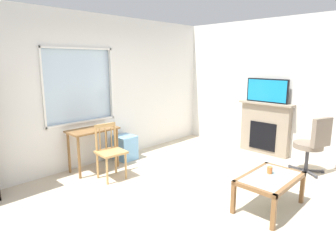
# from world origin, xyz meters

# --- Properties ---
(ground) EXTENTS (6.57, 5.70, 0.02)m
(ground) POSITION_xyz_m (0.00, 0.00, -0.01)
(ground) COLOR beige
(wall_back_with_window) EXTENTS (5.57, 0.15, 2.74)m
(wall_back_with_window) POSITION_xyz_m (0.03, 2.35, 1.36)
(wall_back_with_window) COLOR silver
(wall_back_with_window) RESTS_ON ground
(wall_right) EXTENTS (0.12, 4.90, 2.74)m
(wall_right) POSITION_xyz_m (2.85, 0.00, 1.37)
(wall_right) COLOR silver
(wall_right) RESTS_ON ground
(desk_under_window) EXTENTS (0.85, 0.45, 0.74)m
(desk_under_window) POSITION_xyz_m (-0.29, 2.00, 0.61)
(desk_under_window) COLOR brown
(desk_under_window) RESTS_ON ground
(wooden_chair) EXTENTS (0.45, 0.43, 0.90)m
(wooden_chair) POSITION_xyz_m (-0.29, 1.49, 0.46)
(wooden_chair) COLOR tan
(wooden_chair) RESTS_ON ground
(plastic_drawer_unit) EXTENTS (0.35, 0.40, 0.47)m
(plastic_drawer_unit) POSITION_xyz_m (0.43, 2.05, 0.23)
(plastic_drawer_unit) COLOR #72ADDB
(plastic_drawer_unit) RESTS_ON ground
(fireplace) EXTENTS (0.26, 1.10, 1.08)m
(fireplace) POSITION_xyz_m (2.69, 0.27, 0.54)
(fireplace) COLOR gray
(fireplace) RESTS_ON ground
(tv) EXTENTS (0.06, 0.85, 0.48)m
(tv) POSITION_xyz_m (2.67, 0.27, 1.32)
(tv) COLOR black
(tv) RESTS_ON fireplace
(office_chair) EXTENTS (0.58, 0.62, 1.00)m
(office_chair) POSITION_xyz_m (2.21, -0.81, 0.55)
(office_chair) COLOR #7A6B5B
(office_chair) RESTS_ON ground
(coffee_table) EXTENTS (0.94, 0.57, 0.44)m
(coffee_table) POSITION_xyz_m (0.61, -0.81, 0.37)
(coffee_table) COLOR #8C9E99
(coffee_table) RESTS_ON ground
(sippy_cup) EXTENTS (0.07, 0.07, 0.09)m
(sippy_cup) POSITION_xyz_m (0.71, -0.75, 0.48)
(sippy_cup) COLOR orange
(sippy_cup) RESTS_ON coffee_table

